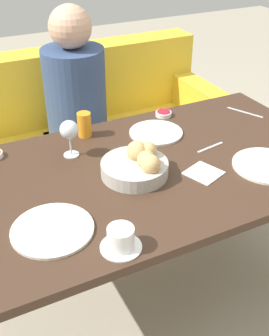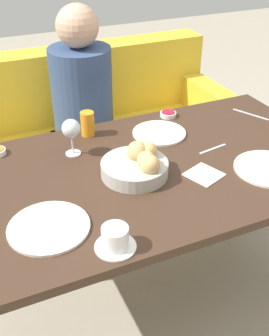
{
  "view_description": "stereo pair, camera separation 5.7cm",
  "coord_description": "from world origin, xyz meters",
  "px_view_note": "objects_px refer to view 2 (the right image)",
  "views": [
    {
      "loc": [
        -0.68,
        -1.22,
        1.66
      ],
      "look_at": [
        -0.08,
        -0.02,
        0.8
      ],
      "focal_mm": 45.0,
      "sensor_mm": 36.0,
      "label": 1
    },
    {
      "loc": [
        -0.63,
        -1.25,
        1.66
      ],
      "look_at": [
        -0.08,
        -0.02,
        0.8
      ],
      "focal_mm": 45.0,
      "sensor_mm": 36.0,
      "label": 2
    }
  ],
  "objects_px": {
    "juice_glass": "(88,124)",
    "seated_person": "(85,131)",
    "bread_basket": "(138,165)",
    "jam_bowl_berry": "(168,114)",
    "couch": "(75,150)",
    "spoon_coffee": "(213,149)",
    "plate_far_center": "(159,133)",
    "coffee_cup": "(115,239)",
    "napkin": "(204,175)",
    "wine_glass": "(71,130)",
    "plate_near_left": "(49,227)",
    "plate_near_right": "(269,169)",
    "fork_silver": "(251,114)"
  },
  "relations": [
    {
      "from": "plate_far_center",
      "to": "seated_person",
      "type": "bearing_deg",
      "value": 104.76
    },
    {
      "from": "napkin",
      "to": "juice_glass",
      "type": "bearing_deg",
      "value": 121.42
    },
    {
      "from": "jam_bowl_berry",
      "to": "seated_person",
      "type": "bearing_deg",
      "value": 121.03
    },
    {
      "from": "couch",
      "to": "spoon_coffee",
      "type": "distance_m",
      "value": 1.13
    },
    {
      "from": "seated_person",
      "to": "spoon_coffee",
      "type": "bearing_deg",
      "value": -69.58
    },
    {
      "from": "seated_person",
      "to": "spoon_coffee",
      "type": "xyz_separation_m",
      "value": [
        0.31,
        -0.83,
        0.24
      ]
    },
    {
      "from": "wine_glass",
      "to": "napkin",
      "type": "height_order",
      "value": "wine_glass"
    },
    {
      "from": "seated_person",
      "to": "juice_glass",
      "type": "distance_m",
      "value": 0.59
    },
    {
      "from": "plate_near_right",
      "to": "wine_glass",
      "type": "bearing_deg",
      "value": 147.19
    },
    {
      "from": "wine_glass",
      "to": "napkin",
      "type": "xyz_separation_m",
      "value": [
        0.41,
        -0.35,
        -0.11
      ]
    },
    {
      "from": "fork_silver",
      "to": "napkin",
      "type": "xyz_separation_m",
      "value": [
        -0.49,
        -0.36,
        0.0
      ]
    },
    {
      "from": "jam_bowl_berry",
      "to": "spoon_coffee",
      "type": "height_order",
      "value": "jam_bowl_berry"
    },
    {
      "from": "plate_near_right",
      "to": "napkin",
      "type": "distance_m",
      "value": 0.26
    },
    {
      "from": "couch",
      "to": "juice_glass",
      "type": "relative_size",
      "value": 17.29
    },
    {
      "from": "plate_near_left",
      "to": "juice_glass",
      "type": "bearing_deg",
      "value": 59.9
    },
    {
      "from": "seated_person",
      "to": "couch",
      "type": "bearing_deg",
      "value": 99.88
    },
    {
      "from": "juice_glass",
      "to": "napkin",
      "type": "relative_size",
      "value": 0.7
    },
    {
      "from": "fork_silver",
      "to": "wine_glass",
      "type": "bearing_deg",
      "value": -179.5
    },
    {
      "from": "couch",
      "to": "plate_near_left",
      "type": "xyz_separation_m",
      "value": [
        -0.42,
        -1.19,
        0.45
      ]
    },
    {
      "from": "wine_glass",
      "to": "plate_near_left",
      "type": "bearing_deg",
      "value": -116.6
    },
    {
      "from": "jam_bowl_berry",
      "to": "plate_near_right",
      "type": "bearing_deg",
      "value": -76.87
    },
    {
      "from": "bread_basket",
      "to": "jam_bowl_berry",
      "type": "height_order",
      "value": "bread_basket"
    },
    {
      "from": "plate_near_left",
      "to": "wine_glass",
      "type": "xyz_separation_m",
      "value": [
        0.21,
        0.42,
        0.11
      ]
    },
    {
      "from": "juice_glass",
      "to": "seated_person",
      "type": "bearing_deg",
      "value": 75.18
    },
    {
      "from": "seated_person",
      "to": "fork_silver",
      "type": "height_order",
      "value": "seated_person"
    },
    {
      "from": "napkin",
      "to": "bread_basket",
      "type": "bearing_deg",
      "value": 154.71
    },
    {
      "from": "plate_near_right",
      "to": "spoon_coffee",
      "type": "distance_m",
      "value": 0.25
    },
    {
      "from": "plate_near_right",
      "to": "plate_far_center",
      "type": "distance_m",
      "value": 0.51
    },
    {
      "from": "plate_far_center",
      "to": "bread_basket",
      "type": "bearing_deg",
      "value": -130.83
    },
    {
      "from": "seated_person",
      "to": "napkin",
      "type": "relative_size",
      "value": 7.87
    },
    {
      "from": "seated_person",
      "to": "jam_bowl_berry",
      "type": "relative_size",
      "value": 15.91
    },
    {
      "from": "plate_near_left",
      "to": "plate_near_right",
      "type": "bearing_deg",
      "value": -0.52
    },
    {
      "from": "coffee_cup",
      "to": "plate_far_center",
      "type": "bearing_deg",
      "value": 52.96
    },
    {
      "from": "plate_far_center",
      "to": "jam_bowl_berry",
      "type": "height_order",
      "value": "jam_bowl_berry"
    },
    {
      "from": "couch",
      "to": "fork_silver",
      "type": "bearing_deg",
      "value": -48.22
    },
    {
      "from": "seated_person",
      "to": "bread_basket",
      "type": "relative_size",
      "value": 4.8
    },
    {
      "from": "plate_far_center",
      "to": "napkin",
      "type": "height_order",
      "value": "plate_far_center"
    },
    {
      "from": "couch",
      "to": "seated_person",
      "type": "bearing_deg",
      "value": -80.12
    },
    {
      "from": "couch",
      "to": "coffee_cup",
      "type": "xyz_separation_m",
      "value": [
        -0.26,
        -1.36,
        0.48
      ]
    },
    {
      "from": "jam_bowl_berry",
      "to": "bread_basket",
      "type": "bearing_deg",
      "value": -130.59
    },
    {
      "from": "plate_near_left",
      "to": "plate_near_right",
      "type": "height_order",
      "value": "same"
    },
    {
      "from": "plate_far_center",
      "to": "wine_glass",
      "type": "distance_m",
      "value": 0.42
    },
    {
      "from": "juice_glass",
      "to": "coffee_cup",
      "type": "xyz_separation_m",
      "value": [
        -0.16,
        -0.72,
        -0.02
      ]
    },
    {
      "from": "jam_bowl_berry",
      "to": "spoon_coffee",
      "type": "relative_size",
      "value": 0.55
    },
    {
      "from": "couch",
      "to": "spoon_coffee",
      "type": "bearing_deg",
      "value": -71.15
    },
    {
      "from": "couch",
      "to": "plate_far_center",
      "type": "relative_size",
      "value": 7.93
    },
    {
      "from": "spoon_coffee",
      "to": "napkin",
      "type": "height_order",
      "value": "napkin"
    },
    {
      "from": "couch",
      "to": "jam_bowl_berry",
      "type": "relative_size",
      "value": 24.45
    },
    {
      "from": "seated_person",
      "to": "napkin",
      "type": "bearing_deg",
      "value": -80.23
    },
    {
      "from": "wine_glass",
      "to": "couch",
      "type": "bearing_deg",
      "value": 74.6
    }
  ]
}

